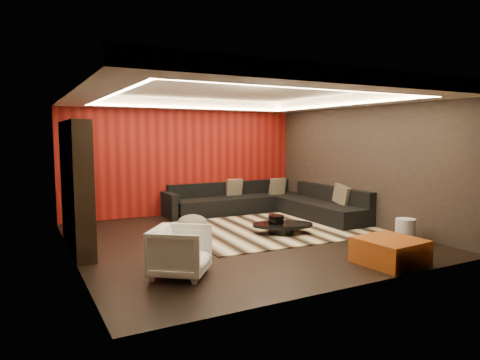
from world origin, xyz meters
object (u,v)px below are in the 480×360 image
orange_ottoman (390,251)px  armchair (180,251)px  coffee_table (283,228)px  drum_stool (276,225)px  sectional_sofa (267,204)px  white_side_table (405,231)px

orange_ottoman → armchair: size_ratio=1.14×
coffee_table → drum_stool: size_ratio=3.29×
orange_ottoman → drum_stool: bearing=101.4°
sectional_sofa → orange_ottoman: bearing=-96.3°
drum_stool → white_side_table: size_ratio=0.82×
coffee_table → orange_ottoman: 2.43m
sectional_sofa → armchair: bearing=-135.8°
white_side_table → orange_ottoman: size_ratio=0.51×
white_side_table → coffee_table: bearing=135.1°
coffee_table → armchair: size_ratio=1.56×
drum_stool → armchair: (-2.53, -1.49, 0.15)m
drum_stool → white_side_table: bearing=-43.5°
coffee_table → orange_ottoman: (0.37, -2.40, 0.07)m
drum_stool → sectional_sofa: bearing=63.0°
drum_stool → armchair: size_ratio=0.47×
drum_stool → orange_ottoman: 2.50m
armchair → sectional_sofa: sectional_sofa is taller
drum_stool → armchair: 2.94m
drum_stool → white_side_table: (1.74, -1.65, 0.02)m
coffee_table → orange_ottoman: bearing=-81.3°
white_side_table → drum_stool: bearing=136.5°
armchair → sectional_sofa: size_ratio=0.21×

